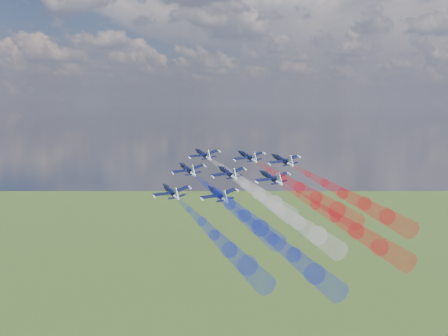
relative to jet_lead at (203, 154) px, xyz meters
The scene contains 16 objects.
jet_lead is the anchor object (origin of this frame).
trail_lead 28.82m from the jet_lead, 37.65° to the right, with size 4.29×46.28×4.29m, color white, non-canonical shape.
jet_inner_left 12.99m from the jet_lead, 81.38° to the right, with size 10.29×12.86×3.43m, color black, non-canonical shape.
trail_inner_left 39.35m from the jet_lead, 50.74° to the right, with size 4.29×46.28×4.29m, color #1725C8, non-canonical shape.
jet_inner_right 14.86m from the jet_lead, ahead, with size 10.29×12.86×3.43m, color black, non-canonical shape.
trail_inner_right 41.21m from the jet_lead, 24.18° to the right, with size 4.29×46.28×4.29m, color red, non-canonical shape.
jet_outer_left 27.99m from the jet_lead, 78.70° to the right, with size 10.29×12.86×3.43m, color black, non-canonical shape.
trail_outer_left 53.35m from the jet_lead, 57.66° to the right, with size 4.29×46.28×4.29m, color #1725C8, non-canonical shape.
jet_center_third 19.25m from the jet_lead, 39.67° to the right, with size 10.29×12.86×3.43m, color black, non-canonical shape.
trail_center_third 48.06m from the jet_lead, 38.46° to the right, with size 4.29×46.28×4.29m, color white, non-canonical shape.
jet_outer_right 26.07m from the jet_lead, ahead, with size 10.29×12.86×3.43m, color black, non-canonical shape.
trail_outer_right 51.79m from the jet_lead, 19.56° to the right, with size 4.29×46.28×4.29m, color red, non-canonical shape.
jet_rear_left 30.91m from the jet_lead, 53.26° to the right, with size 10.29×12.86×3.43m, color black, non-canonical shape.
trail_rear_left 59.18m from the jet_lead, 45.68° to the right, with size 4.29×46.28×4.29m, color #1725C8, non-canonical shape.
jet_rear_right 30.20m from the jet_lead, 23.25° to the right, with size 10.29×12.86×3.43m, color black, non-canonical shape.
trail_rear_right 58.54m from the jet_lead, 30.25° to the right, with size 4.29×46.28×4.29m, color red, non-canonical shape.
Camera 1 is at (89.05, -124.93, 158.47)m, focal length 43.76 mm.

